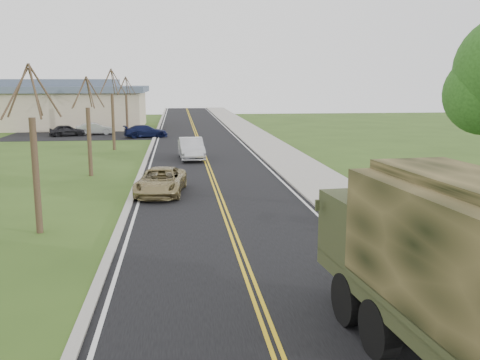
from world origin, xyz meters
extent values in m
cube|color=black|center=(0.00, 40.00, 0.01)|extent=(8.00, 120.00, 0.01)
cube|color=#9E998E|center=(4.15, 40.00, 0.06)|extent=(0.30, 120.00, 0.12)
cube|color=#9E998E|center=(5.90, 40.00, 0.05)|extent=(3.20, 120.00, 0.10)
cube|color=#9E998E|center=(-4.15, 40.00, 0.05)|extent=(0.30, 120.00, 0.10)
cylinder|color=#38281C|center=(-7.00, 10.00, 2.10)|extent=(0.24, 0.24, 4.20)
cylinder|color=#38281C|center=(-6.52, 10.13, 5.13)|extent=(1.01, 0.33, 1.90)
cylinder|color=#38281C|center=(-6.97, 10.62, 5.05)|extent=(0.13, 1.29, 1.74)
cylinder|color=#38281C|center=(-7.46, 10.18, 5.13)|extent=(0.98, 0.43, 1.90)
cylinder|color=#38281C|center=(-7.39, 9.52, 5.05)|extent=(0.79, 1.05, 1.77)
cylinder|color=#38281C|center=(-6.73, 9.59, 5.13)|extent=(0.58, 0.90, 1.90)
cylinder|color=#38281C|center=(-7.00, 22.00, 1.98)|extent=(0.24, 0.24, 3.96)
cylinder|color=#38281C|center=(-6.55, 22.12, 4.83)|extent=(0.96, 0.32, 1.79)
cylinder|color=#38281C|center=(-6.97, 22.58, 4.76)|extent=(0.12, 1.22, 1.65)
cylinder|color=#38281C|center=(-7.43, 22.17, 4.83)|extent=(0.93, 0.41, 1.79)
cylinder|color=#38281C|center=(-7.37, 21.55, 4.76)|extent=(0.75, 0.99, 1.67)
cylinder|color=#38281C|center=(-6.75, 21.61, 4.83)|extent=(0.55, 0.85, 1.80)
cylinder|color=#38281C|center=(-7.00, 34.00, 2.22)|extent=(0.24, 0.24, 4.44)
cylinder|color=#38281C|center=(-6.50, 34.13, 5.42)|extent=(1.07, 0.35, 2.00)
cylinder|color=#38281C|center=(-6.97, 34.65, 5.34)|extent=(0.13, 1.36, 1.84)
cylinder|color=#38281C|center=(-7.49, 34.19, 5.42)|extent=(1.03, 0.46, 2.00)
cylinder|color=#38281C|center=(-7.41, 33.49, 5.34)|extent=(0.83, 1.10, 1.87)
cylinder|color=#38281C|center=(-6.72, 33.56, 5.42)|extent=(0.61, 0.95, 2.01)
cylinder|color=#38281C|center=(-7.00, 46.00, 2.04)|extent=(0.24, 0.24, 4.08)
cylinder|color=#38281C|center=(-6.54, 46.12, 4.98)|extent=(0.99, 0.33, 1.84)
cylinder|color=#38281C|center=(-6.97, 46.60, 4.91)|extent=(0.13, 1.25, 1.69)
cylinder|color=#38281C|center=(-7.45, 46.17, 4.98)|extent=(0.95, 0.42, 1.85)
cylinder|color=#38281C|center=(-7.38, 45.53, 4.91)|extent=(0.77, 1.02, 1.72)
cylinder|color=#38281C|center=(-6.74, 45.60, 4.98)|extent=(0.57, 0.88, 1.85)
cube|color=tan|center=(-16.00, 56.00, 2.10)|extent=(20.00, 12.00, 4.20)
cube|color=#475466|center=(-16.00, 56.00, 4.50)|extent=(21.00, 13.00, 0.70)
cube|color=#475466|center=(-16.00, 56.00, 5.20)|extent=(14.00, 8.00, 0.90)
cube|color=black|center=(-10.00, 46.00, 0.01)|extent=(18.00, 10.00, 0.02)
cylinder|color=black|center=(2.00, -0.04, 0.60)|extent=(0.49, 1.22, 1.19)
cylinder|color=black|center=(4.27, 0.17, 0.60)|extent=(0.49, 1.22, 1.19)
cylinder|color=black|center=(1.86, 1.47, 0.60)|extent=(0.49, 1.22, 1.19)
cylinder|color=black|center=(4.13, 1.68, 0.60)|extent=(0.49, 1.22, 1.19)
cube|color=#353B20|center=(3.20, -0.59, 1.14)|extent=(3.31, 7.81, 0.38)
cube|color=#353B20|center=(2.94, 2.17, 2.06)|extent=(2.79, 2.30, 1.52)
cube|color=black|center=(2.85, 3.14, 2.28)|extent=(2.39, 0.31, 0.76)
imported|color=#8C7D4F|center=(-2.78, 16.24, 0.64)|extent=(2.65, 4.85, 1.29)
imported|color=#BCBCC1|center=(-0.99, 27.96, 0.76)|extent=(1.89, 4.71, 1.52)
imported|color=black|center=(-12.88, 45.38, 0.59)|extent=(3.70, 2.24, 1.18)
imported|color=#ABABAF|center=(-10.35, 46.62, 0.63)|extent=(3.98, 1.94, 1.26)
imported|color=#0E1435|center=(-5.00, 43.27, 0.61)|extent=(4.51, 2.60, 1.23)
camera|label=1|loc=(-1.92, -9.59, 5.47)|focal=40.00mm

